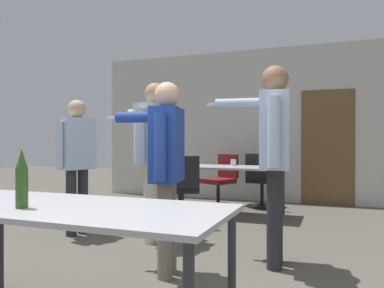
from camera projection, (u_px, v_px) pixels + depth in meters
name	position (u px, v px, depth m)	size (l,w,h in m)	color
back_wall	(267.00, 126.00, 7.08)	(6.74, 0.12, 2.88)	beige
conference_table_near	(66.00, 216.00, 2.20)	(1.94, 0.82, 0.75)	#A8A8AD
conference_table_far	(225.00, 171.00, 5.73)	(1.78, 0.77, 0.75)	#A8A8AD
person_left_plaid	(76.00, 153.00, 4.53)	(0.71, 0.72, 1.63)	#28282D
person_near_casual	(273.00, 145.00, 3.38)	(0.86, 0.66, 1.81)	#28282D
person_right_polo	(165.00, 158.00, 3.15)	(0.82, 0.59, 1.63)	slate
person_center_tall	(154.00, 146.00, 4.24)	(0.80, 0.77, 1.79)	beige
office_chair_far_right	(261.00, 182.00, 6.36)	(0.52, 0.56, 0.93)	black
office_chair_side_rolled	(181.00, 192.00, 5.04)	(0.65, 0.67, 0.94)	black
office_chair_far_left	(221.00, 182.00, 6.57)	(0.63, 0.66, 0.90)	black
beer_bottle	(22.00, 180.00, 2.11)	(0.07, 0.07, 0.34)	#2D511E
drink_cup	(233.00, 163.00, 5.82)	(0.08, 0.08, 0.10)	silver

